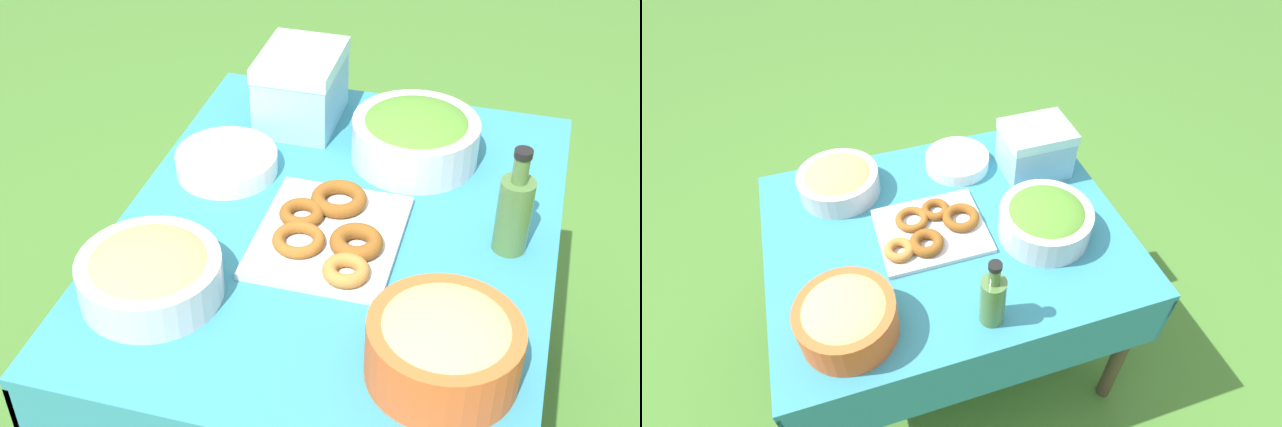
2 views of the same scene
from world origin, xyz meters
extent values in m
cube|color=teal|center=(0.00, 0.00, 0.69)|extent=(1.13, 0.90, 0.02)
cube|color=teal|center=(0.00, -0.44, 0.57)|extent=(1.13, 0.01, 0.22)
cube|color=teal|center=(0.00, 0.44, 0.57)|extent=(1.13, 0.01, 0.22)
cube|color=teal|center=(0.56, 0.00, 0.57)|extent=(0.01, 0.90, 0.22)
cylinder|color=#473828|center=(0.50, -0.39, 0.34)|extent=(0.05, 0.05, 0.68)
cylinder|color=#473828|center=(0.50, 0.39, 0.34)|extent=(0.05, 0.05, 0.68)
cylinder|color=silver|center=(0.29, -0.11, 0.75)|extent=(0.29, 0.29, 0.10)
ellipsoid|color=#51892D|center=(0.29, -0.11, 0.79)|extent=(0.25, 0.25, 0.07)
cylinder|color=#E05B28|center=(-0.35, -0.27, 0.76)|extent=(0.26, 0.26, 0.12)
ellipsoid|color=tan|center=(-0.35, -0.27, 0.80)|extent=(0.23, 0.23, 0.07)
cube|color=silver|center=(-0.05, 0.01, 0.71)|extent=(0.34, 0.29, 0.02)
torus|color=#B27533|center=(-0.17, -0.06, 0.73)|extent=(0.10, 0.10, 0.03)
torus|color=brown|center=(0.05, 0.01, 0.73)|extent=(0.16, 0.16, 0.03)
torus|color=#93561E|center=(-0.10, 0.05, 0.73)|extent=(0.12, 0.12, 0.02)
torus|color=brown|center=(-0.08, -0.06, 0.73)|extent=(0.15, 0.15, 0.03)
torus|color=brown|center=(-0.01, 0.07, 0.73)|extent=(0.09, 0.09, 0.03)
cylinder|color=white|center=(0.13, 0.29, 0.71)|extent=(0.23, 0.23, 0.01)
cylinder|color=white|center=(0.13, 0.29, 0.72)|extent=(0.23, 0.23, 0.01)
cylinder|color=white|center=(0.13, 0.29, 0.73)|extent=(0.23, 0.23, 0.01)
cylinder|color=white|center=(0.13, 0.29, 0.74)|extent=(0.23, 0.23, 0.01)
cylinder|color=#4C7238|center=(0.02, -0.35, 0.78)|extent=(0.07, 0.07, 0.16)
cylinder|color=#4C7238|center=(0.02, -0.35, 0.89)|extent=(0.03, 0.03, 0.06)
cylinder|color=black|center=(0.02, -0.35, 0.93)|extent=(0.04, 0.04, 0.01)
cylinder|color=silver|center=(-0.29, 0.29, 0.74)|extent=(0.27, 0.27, 0.08)
ellipsoid|color=tan|center=(-0.29, 0.29, 0.77)|extent=(0.24, 0.24, 0.07)
cube|color=#8CC6E5|center=(0.38, 0.19, 0.77)|extent=(0.22, 0.18, 0.15)
cube|color=#BAF4FF|center=(0.38, 0.19, 0.87)|extent=(0.23, 0.18, 0.04)
camera|label=1|loc=(-1.41, -0.36, 1.85)|focal=50.00mm
camera|label=2|loc=(-0.28, -1.04, 1.89)|focal=28.00mm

